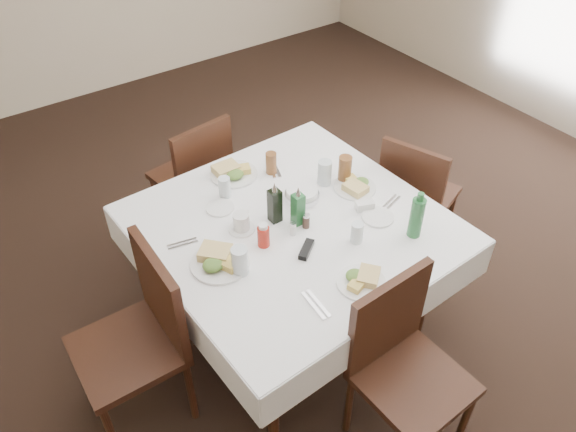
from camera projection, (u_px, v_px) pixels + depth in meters
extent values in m
plane|color=black|center=(323.00, 301.00, 3.54)|extent=(7.00, 7.00, 0.00)
cylinder|color=black|center=(272.00, 391.00, 2.64)|extent=(0.06, 0.06, 0.72)
cylinder|color=black|center=(165.00, 263.00, 3.29)|extent=(0.06, 0.06, 0.72)
cylinder|color=black|center=(426.00, 288.00, 3.14)|extent=(0.06, 0.06, 0.72)
cylinder|color=black|center=(306.00, 195.00, 3.78)|extent=(0.06, 0.06, 0.72)
cube|color=black|center=(293.00, 227.00, 2.97)|extent=(1.38, 1.38, 0.03)
cube|color=white|center=(293.00, 224.00, 2.96)|extent=(1.52, 1.52, 0.01)
cube|color=white|center=(220.00, 175.00, 3.47)|extent=(1.47, 0.07, 0.22)
cube|color=white|center=(390.00, 325.00, 2.58)|extent=(1.47, 0.07, 0.22)
cube|color=white|center=(389.00, 188.00, 3.37)|extent=(0.07, 1.47, 0.22)
cube|color=white|center=(172.00, 302.00, 2.69)|extent=(0.07, 1.47, 0.22)
cube|color=black|center=(190.00, 176.00, 3.80)|extent=(0.49, 0.49, 0.04)
cube|color=black|center=(204.00, 159.00, 3.54)|extent=(0.43, 0.10, 0.47)
cylinder|color=black|center=(199.00, 179.00, 4.15)|extent=(0.04, 0.04, 0.44)
cylinder|color=black|center=(231.00, 202.00, 3.94)|extent=(0.04, 0.04, 0.44)
cylinder|color=black|center=(156.00, 201.00, 3.95)|extent=(0.04, 0.04, 0.44)
cylinder|color=black|center=(187.00, 226.00, 3.75)|extent=(0.04, 0.04, 0.44)
cube|color=black|center=(414.00, 383.00, 2.56)|extent=(0.47, 0.47, 0.04)
cube|color=black|center=(388.00, 320.00, 2.52)|extent=(0.46, 0.06, 0.50)
cylinder|color=black|center=(349.00, 403.00, 2.74)|extent=(0.04, 0.04, 0.47)
cylinder|color=black|center=(466.00, 417.00, 2.68)|extent=(0.04, 0.04, 0.47)
cylinder|color=black|center=(405.00, 362.00, 2.92)|extent=(0.04, 0.04, 0.47)
cube|color=black|center=(419.00, 194.00, 3.67)|extent=(0.54, 0.54, 0.04)
cube|color=black|center=(411.00, 180.00, 3.39)|extent=(0.18, 0.41, 0.46)
cylinder|color=black|center=(450.00, 215.00, 3.84)|extent=(0.03, 0.03, 0.44)
cylinder|color=black|center=(428.00, 245.00, 3.61)|extent=(0.03, 0.03, 0.44)
cylinder|color=black|center=(401.00, 196.00, 4.00)|extent=(0.03, 0.03, 0.44)
cylinder|color=black|center=(377.00, 224.00, 3.77)|extent=(0.03, 0.03, 0.44)
cube|color=black|center=(127.00, 351.00, 2.67)|extent=(0.48, 0.48, 0.04)
cube|color=black|center=(161.00, 296.00, 2.59)|extent=(0.05, 0.47, 0.52)
cylinder|color=black|center=(83.00, 371.00, 2.87)|extent=(0.04, 0.04, 0.48)
cylinder|color=black|center=(157.00, 334.00, 3.04)|extent=(0.04, 0.04, 0.48)
cylinder|color=black|center=(191.00, 390.00, 2.78)|extent=(0.04, 0.04, 0.48)
cylinder|color=white|center=(234.00, 174.00, 3.27)|extent=(0.28, 0.28, 0.01)
cube|color=tan|center=(226.00, 169.00, 3.26)|extent=(0.14, 0.11, 0.05)
cube|color=gold|center=(242.00, 169.00, 3.26)|extent=(0.11, 0.10, 0.04)
ellipsoid|color=#396717|center=(235.00, 174.00, 3.22)|extent=(0.10, 0.09, 0.05)
cylinder|color=white|center=(361.00, 283.00, 2.62)|extent=(0.23, 0.23, 0.01)
cube|color=tan|center=(369.00, 276.00, 2.62)|extent=(0.15, 0.15, 0.04)
cube|color=gold|center=(357.00, 285.00, 2.58)|extent=(0.09, 0.08, 0.03)
ellipsoid|color=#396717|center=(354.00, 275.00, 2.62)|extent=(0.09, 0.08, 0.04)
cylinder|color=white|center=(355.00, 187.00, 3.17)|extent=(0.24, 0.24, 0.01)
cube|color=tan|center=(355.00, 188.00, 3.13)|extent=(0.11, 0.14, 0.04)
cube|color=gold|center=(351.00, 180.00, 3.19)|extent=(0.08, 0.09, 0.03)
ellipsoid|color=#396717|center=(361.00, 182.00, 3.17)|extent=(0.09, 0.08, 0.04)
cylinder|color=white|center=(220.00, 263.00, 2.71)|extent=(0.29, 0.29, 0.01)
cube|color=tan|center=(215.00, 253.00, 2.73)|extent=(0.19, 0.19, 0.05)
cube|color=gold|center=(228.00, 264.00, 2.68)|extent=(0.11, 0.12, 0.04)
ellipsoid|color=#396717|center=(213.00, 265.00, 2.66)|extent=(0.11, 0.10, 0.05)
cylinder|color=white|center=(220.00, 208.00, 3.04)|extent=(0.16, 0.16, 0.01)
cylinder|color=white|center=(378.00, 217.00, 2.98)|extent=(0.17, 0.17, 0.01)
cylinder|color=silver|center=(225.00, 187.00, 3.09)|extent=(0.07, 0.07, 0.12)
cylinder|color=silver|center=(357.00, 233.00, 2.81)|extent=(0.06, 0.06, 0.11)
cylinder|color=silver|center=(325.00, 172.00, 3.17)|extent=(0.08, 0.08, 0.15)
cylinder|color=silver|center=(240.00, 261.00, 2.63)|extent=(0.08, 0.08, 0.15)
cylinder|color=brown|center=(271.00, 163.00, 3.25)|extent=(0.06, 0.06, 0.13)
cylinder|color=brown|center=(345.00, 169.00, 3.19)|extent=(0.08, 0.08, 0.16)
cylinder|color=silver|center=(302.00, 196.00, 3.10)|extent=(0.19, 0.19, 0.04)
cylinder|color=white|center=(302.00, 192.00, 3.08)|extent=(0.17, 0.17, 0.04)
cube|color=black|center=(275.00, 206.00, 2.91)|extent=(0.06, 0.06, 0.19)
cone|color=silver|center=(274.00, 187.00, 2.83)|extent=(0.03, 0.03, 0.05)
cube|color=#2A6F39|center=(298.00, 209.00, 2.89)|extent=(0.06, 0.06, 0.18)
cone|color=silver|center=(298.00, 191.00, 2.82)|extent=(0.03, 0.03, 0.05)
cylinder|color=#B52114|center=(263.00, 237.00, 2.79)|extent=(0.06, 0.06, 0.11)
cylinder|color=white|center=(263.00, 226.00, 2.74)|extent=(0.05, 0.05, 0.02)
cylinder|color=white|center=(293.00, 229.00, 2.87)|extent=(0.03, 0.03, 0.06)
cylinder|color=silver|center=(293.00, 224.00, 2.84)|extent=(0.03, 0.03, 0.01)
cylinder|color=#432E25|center=(306.00, 222.00, 2.90)|extent=(0.04, 0.04, 0.07)
cylinder|color=silver|center=(306.00, 216.00, 2.88)|extent=(0.04, 0.04, 0.01)
cylinder|color=white|center=(242.00, 229.00, 2.91)|extent=(0.14, 0.14, 0.01)
cylinder|color=white|center=(241.00, 221.00, 2.88)|extent=(0.09, 0.09, 0.09)
cylinder|color=black|center=(241.00, 217.00, 2.86)|extent=(0.07, 0.07, 0.01)
torus|color=white|center=(246.00, 215.00, 2.91)|extent=(0.06, 0.04, 0.06)
cube|color=black|center=(306.00, 249.00, 2.78)|extent=(0.14, 0.11, 0.03)
cylinder|color=#2A6F39|center=(416.00, 218.00, 2.81)|extent=(0.07, 0.07, 0.23)
cylinder|color=#2A6F39|center=(421.00, 197.00, 2.72)|extent=(0.03, 0.03, 0.04)
cube|color=white|center=(365.00, 205.00, 3.02)|extent=(0.11, 0.09, 0.05)
cube|color=pink|center=(365.00, 204.00, 3.02)|extent=(0.08, 0.06, 0.02)
cube|color=silver|center=(271.00, 168.00, 3.32)|extent=(0.09, 0.20, 0.01)
cube|color=silver|center=(276.00, 167.00, 3.33)|extent=(0.09, 0.20, 0.01)
cube|color=silver|center=(319.00, 303.00, 2.53)|extent=(0.03, 0.18, 0.01)
cube|color=silver|center=(313.00, 306.00, 2.52)|extent=(0.03, 0.18, 0.01)
cube|color=silver|center=(393.00, 204.00, 3.07)|extent=(0.16, 0.06, 0.01)
cube|color=silver|center=(389.00, 202.00, 3.08)|extent=(0.16, 0.06, 0.01)
cube|color=silver|center=(182.00, 242.00, 2.83)|extent=(0.15, 0.04, 0.01)
cube|color=silver|center=(183.00, 245.00, 2.82)|extent=(0.15, 0.04, 0.01)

